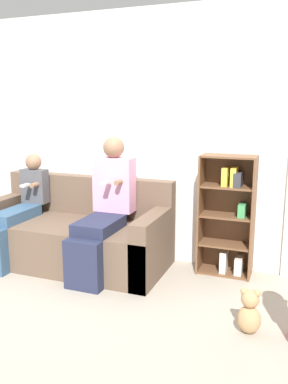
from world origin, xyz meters
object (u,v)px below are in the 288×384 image
object	(u,v)px
child_seated	(18,209)
bookshelf	(229,215)
adult_seated	(105,205)
couch	(74,236)
teddy_bear	(249,312)

from	to	relation	value
child_seated	bookshelf	xyz separation A→B (m)	(2.10, 0.46, 0.02)
adult_seated	bookshelf	world-z (taller)	adult_seated
couch	bookshelf	size ratio (longest dim) A/B	1.67
adult_seated	teddy_bear	world-z (taller)	adult_seated
child_seated	bookshelf	bearing A→B (deg)	12.28
bookshelf	teddy_bear	distance (m)	1.18
teddy_bear	child_seated	bearing A→B (deg)	166.22
child_seated	adult_seated	bearing A→B (deg)	3.44
couch	child_seated	xyz separation A→B (m)	(-0.58, -0.13, 0.27)
adult_seated	child_seated	distance (m)	0.98
child_seated	teddy_bear	distance (m)	2.54
adult_seated	teddy_bear	xyz separation A→B (m)	(1.46, -0.66, -0.51)
bookshelf	teddy_bear	xyz separation A→B (m)	(0.34, -1.05, -0.42)
couch	teddy_bear	bearing A→B (deg)	-21.44
couch	adult_seated	world-z (taller)	adult_seated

